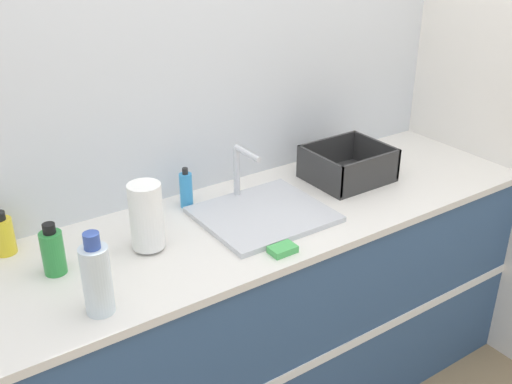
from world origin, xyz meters
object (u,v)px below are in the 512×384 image
object	(u,v)px
sink	(262,212)
paper_towel_roll	(146,217)
bottle_green	(53,251)
bottle_yellow	(3,235)
bottle_clear	(97,278)
dish_rack	(347,168)
soap_dispenser	(186,190)

from	to	relation	value
sink	paper_towel_roll	world-z (taller)	paper_towel_roll
paper_towel_roll	bottle_green	xyz separation A→B (m)	(-0.30, 0.03, -0.04)
bottle_yellow	bottle_clear	world-z (taller)	bottle_clear
sink	dish_rack	xyz separation A→B (m)	(0.48, 0.07, 0.03)
sink	bottle_clear	xyz separation A→B (m)	(-0.71, -0.21, 0.10)
bottle_clear	bottle_green	bearing A→B (deg)	99.12
bottle_green	bottle_yellow	bearing A→B (deg)	115.42
paper_towel_roll	soap_dispenser	xyz separation A→B (m)	(0.25, 0.20, -0.05)
bottle_green	soap_dispenser	distance (m)	0.58
dish_rack	soap_dispenser	bearing A→B (deg)	166.92
paper_towel_roll	dish_rack	world-z (taller)	paper_towel_roll
bottle_green	bottle_clear	xyz separation A→B (m)	(0.04, -0.27, 0.04)
soap_dispenser	bottle_green	bearing A→B (deg)	-163.07
bottle_clear	bottle_yellow	bearing A→B (deg)	106.63
bottle_clear	sink	bearing A→B (deg)	16.57
paper_towel_roll	soap_dispenser	world-z (taller)	paper_towel_roll
paper_towel_roll	bottle_clear	world-z (taller)	bottle_clear
bottle_yellow	bottle_green	bearing A→B (deg)	-64.58
bottle_green	sink	bearing A→B (deg)	-4.50
paper_towel_roll	bottle_green	size ratio (longest dim) A/B	1.37
bottle_clear	paper_towel_roll	bearing A→B (deg)	42.20
bottle_yellow	bottle_green	size ratio (longest dim) A/B	0.87
bottle_yellow	bottle_clear	distance (m)	0.50
sink	bottle_green	world-z (taller)	sink
dish_rack	bottle_clear	world-z (taller)	bottle_clear
bottle_yellow	sink	bearing A→B (deg)	-17.61
bottle_yellow	bottle_clear	xyz separation A→B (m)	(0.14, -0.48, 0.05)
bottle_yellow	soap_dispenser	bearing A→B (deg)	-3.60
paper_towel_roll	soap_dispenser	distance (m)	0.33
sink	bottle_clear	size ratio (longest dim) A/B	1.79
bottle_yellow	bottle_green	xyz separation A→B (m)	(0.10, -0.21, 0.01)
sink	dish_rack	distance (m)	0.49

